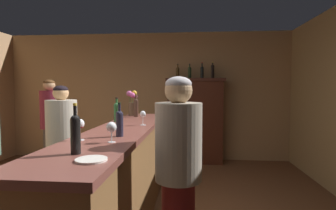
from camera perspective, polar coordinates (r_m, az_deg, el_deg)
The scene contains 19 objects.
wall_back at distance 5.73m, azimuth -4.60°, elevation 1.87°, with size 6.02×0.12×2.64m, color tan.
bar_counter at distance 2.95m, azimuth -9.67°, elevation -15.19°, with size 0.58×3.19×1.08m.
display_cabinet at distance 5.39m, azimuth 5.80°, elevation -2.97°, with size 1.15×0.41×1.69m.
wine_bottle_pinot at distance 1.77m, azimuth -19.13°, elevation -5.50°, with size 0.06×0.06×0.32m.
wine_bottle_riesling at distance 3.91m, azimuth -6.83°, elevation -0.32°, with size 0.07×0.07×0.34m.
wine_bottle_malbec at distance 2.32m, azimuth -10.29°, elevation -3.54°, with size 0.06×0.06×0.29m.
wine_bottle_merlot at distance 3.36m, azimuth -10.85°, elevation -1.24°, with size 0.07×0.07×0.30m.
wine_glass_front at distance 2.23m, azimuth -18.27°, elevation -4.06°, with size 0.07×0.07×0.17m.
wine_glass_mid at distance 2.08m, azimuth -11.97°, elevation -4.74°, with size 0.08×0.08×0.16m.
wine_glass_rear at distance 3.00m, azimuth -5.38°, elevation -2.09°, with size 0.06×0.06×0.16m.
flower_arrangement at distance 4.08m, azimuth -7.63°, elevation 0.45°, with size 0.16×0.16×0.38m.
cheese_plate at distance 1.61m, azimuth -16.02°, elevation -11.14°, with size 0.18×0.18×0.01m, color white.
display_bottle_left at distance 5.37m, azimuth 2.08°, elevation 7.04°, with size 0.07×0.07×0.29m.
display_bottle_midleft at distance 5.36m, azimuth 4.63°, elevation 7.06°, with size 0.07×0.07×0.29m.
display_bottle_center at distance 5.37m, azimuth 7.27°, elevation 7.08°, with size 0.07×0.07×0.31m.
display_bottle_midright at distance 5.38m, azimuth 9.48°, elevation 7.22°, with size 0.07×0.07×0.32m.
patron_redhead at distance 3.55m, azimuth -21.66°, elevation -7.39°, with size 0.37×0.37×1.52m.
patron_in_grey at distance 4.76m, azimuth -23.83°, elevation -3.72°, with size 0.30×0.30×1.63m.
bartender at distance 2.07m, azimuth 2.21°, elevation -13.79°, with size 0.35×0.35×1.57m.
Camera 1 is at (0.97, -2.45, 1.48)m, focal length 28.60 mm.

